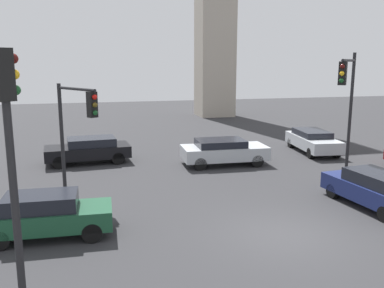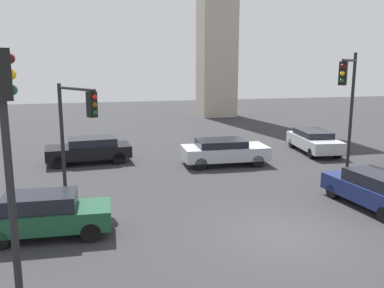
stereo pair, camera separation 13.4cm
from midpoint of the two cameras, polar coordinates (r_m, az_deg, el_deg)
ground_plane at (r=14.02m, az=12.48°, el=-12.17°), size 94.01×94.01×0.00m
traffic_light_0 at (r=17.61m, az=-15.36°, el=3.66°), size 1.63×2.48×4.61m
traffic_light_1 at (r=21.06m, az=20.86°, el=6.93°), size 2.78×3.11×5.96m
traffic_light_2 at (r=8.89m, az=-23.70°, el=0.41°), size 0.49×0.43×5.77m
car_0 at (r=17.34m, az=23.95°, el=-5.71°), size 2.08×4.30×1.42m
car_2 at (r=14.09m, az=-19.22°, el=-9.13°), size 4.01×1.73×1.44m
car_3 at (r=26.60m, az=16.55°, el=0.44°), size 2.36×4.79×1.35m
car_5 at (r=23.55m, az=-13.76°, el=-0.71°), size 4.67×2.30×1.41m
car_6 at (r=22.51m, az=4.61°, el=-0.96°), size 4.63×2.22×1.39m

